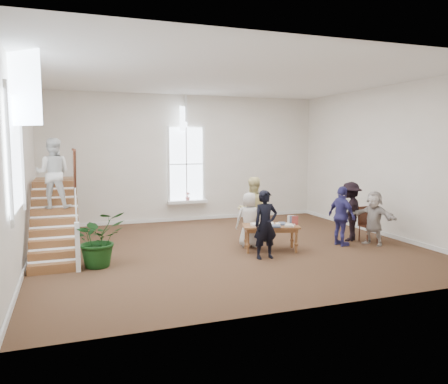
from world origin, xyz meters
name	(u,v)px	position (x,y,z in m)	size (l,w,h in m)	color
ground	(229,248)	(0.00, 0.00, 0.00)	(10.00, 10.00, 0.00)	#422819
room_shell	(187,210)	(0.00, 4.39, 0.40)	(10.49, 10.00, 10.00)	beige
staircase	(54,191)	(-4.34, 0.75, 1.62)	(1.10, 4.10, 2.92)	brown
library_table	(271,228)	(0.93, -0.65, 0.60)	(1.59, 1.10, 0.74)	brown
police_officer	(266,225)	(0.47, -1.29, 0.84)	(0.61, 0.40, 1.67)	black
elderly_woman	(249,220)	(0.57, -0.04, 0.74)	(0.73, 0.47, 1.49)	beige
person_yellow	(252,210)	(0.87, 0.46, 0.93)	(0.90, 0.70, 1.85)	beige
woman_cluster_a	(342,216)	(3.00, -0.76, 0.82)	(0.96, 0.40, 1.64)	navy
woman_cluster_b	(350,211)	(3.60, -0.31, 0.85)	(1.10, 0.63, 1.70)	black
woman_cluster_c	(374,218)	(3.90, -0.96, 0.75)	(1.39, 0.44, 1.50)	#BFB4AC
floor_plant	(99,239)	(-3.40, -0.66, 0.64)	(1.15, 0.99, 1.27)	#123811
side_chair	(367,222)	(4.00, -0.55, 0.55)	(0.44, 0.44, 0.99)	#3B1C10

